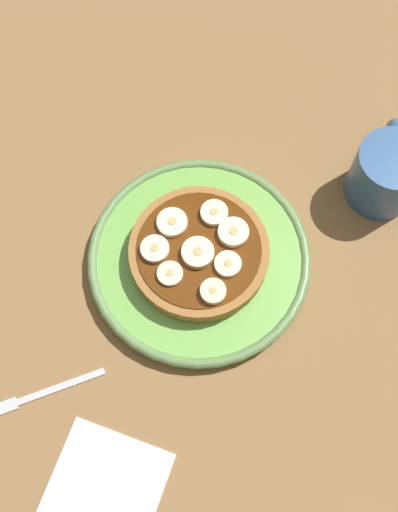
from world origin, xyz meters
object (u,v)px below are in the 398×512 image
Objects in this scene: pancake_stack at (200,253)px; banana_slice_3 at (172,223)px; banana_slice_1 at (213,292)px; coffee_mug at (387,172)px; plate at (199,259)px; fork at (37,395)px; banana_slice_2 at (155,249)px; banana_slice_7 at (170,274)px; banana_slice_0 at (195,252)px; banana_slice_5 at (214,213)px; banana_slice_6 at (233,232)px; banana_slice_4 at (228,264)px; napkin at (105,489)px.

banana_slice_3 is (2.27, 3.63, 1.48)cm from pancake_stack.
banana_slice_3 is (6.77, 5.94, -0.08)cm from banana_slice_1.
coffee_mug is at bearing -62.73° from banana_slice_3.
plate is 2.16× the size of fork.
banana_slice_7 is at bearing -136.73° from banana_slice_2.
banana_slice_0 is 1.28× the size of banana_slice_1.
banana_slice_5 is (2.07, -4.22, 0.01)cm from banana_slice_3.
banana_slice_6 is at bearing 125.91° from coffee_mug.
pancake_stack is 4.53cm from banana_slice_3.
banana_slice_6 is 1.22× the size of banana_slice_7.
banana_slice_1 is 0.81× the size of banana_slice_6.
coffee_mug reaches higher than banana_slice_4.
banana_slice_3 is 0.31× the size of napkin.
coffee_mug is at bearing -54.09° from banana_slice_6.
banana_slice_6 is (2.51, -3.23, 3.34)cm from plate.
pancake_stack is 5.06× the size of banana_slice_2.
coffee_mug is (13.66, -18.47, 1.14)cm from pancake_stack.
banana_slice_5 is at bearing 25.38° from banana_slice_4.
banana_slice_5 is at bearing -32.06° from fork.
banana_slice_1 and banana_slice_6 have the same top height.
coffee_mug is at bearing -45.83° from banana_slice_4.
banana_slice_0 is at bearing 143.28° from pancake_stack.
banana_slice_1 reaches higher than fork.
plate is 5.51cm from banana_slice_5.
plate is at bearing -123.24° from banana_slice_3.
napkin is at bearing 162.86° from banana_slice_1.
banana_slice_4 is 6.10cm from banana_slice_5.
coffee_mug is at bearing -62.46° from banana_slice_5.
banana_slice_6 is 26.76cm from fork.
plate is 7.36× the size of banana_slice_3.
banana_slice_5 is 0.28× the size of coffee_mug.
banana_slice_0 reaches higher than plate.
banana_slice_1 reaches higher than banana_slice_2.
banana_slice_3 and banana_slice_4 have the same top height.
banana_slice_0 reaches higher than banana_slice_3.
banana_slice_5 is (4.34, -0.75, 3.30)cm from plate.
banana_slice_6 is at bearing 2.14° from banana_slice_4.
banana_slice_0 is 0.32× the size of coffee_mug.
napkin is at bearing 149.99° from coffee_mug.
banana_slice_3 is at bearing 116.11° from banana_slice_5.
coffee_mug is 0.96× the size of fork.
banana_slice_4 is 3.68cm from banana_slice_6.
fork is at bearing 135.46° from banana_slice_4.
coffee_mug reaches higher than banana_slice_0.
banana_slice_1 reaches higher than banana_slice_7.
banana_slice_3 is at bearing 41.27° from banana_slice_1.
banana_slice_5 is (5.51, 2.61, 0.04)cm from banana_slice_4.
banana_slice_0 is 25.55cm from napkin.
banana_slice_0 is 3.54cm from banana_slice_7.
napkin is (-28.04, 7.24, -4.25)cm from banana_slice_6.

